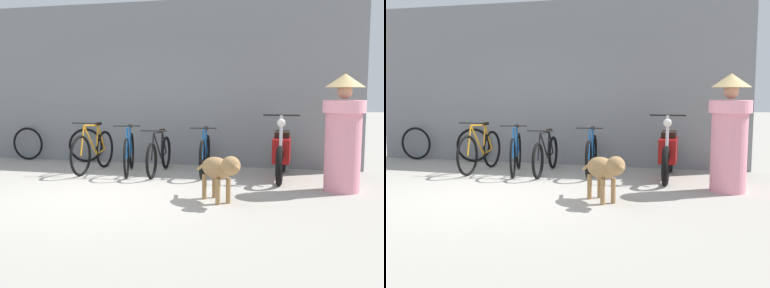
# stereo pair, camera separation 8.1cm
# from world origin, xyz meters

# --- Properties ---
(ground_plane) EXTENTS (60.00, 60.00, 0.00)m
(ground_plane) POSITION_xyz_m (0.00, 0.00, 0.00)
(ground_plane) COLOR #9E998E
(shop_wall_back) EXTENTS (7.79, 0.20, 3.27)m
(shop_wall_back) POSITION_xyz_m (0.00, 2.99, 1.64)
(shop_wall_back) COLOR slate
(shop_wall_back) RESTS_ON ground
(bicycle_0) EXTENTS (0.46, 1.67, 0.93)m
(bicycle_0) POSITION_xyz_m (-0.98, 1.73, 0.38)
(bicycle_0) COLOR black
(bicycle_0) RESTS_ON ground
(bicycle_1) EXTENTS (0.58, 1.62, 0.90)m
(bicycle_1) POSITION_xyz_m (-0.28, 1.74, 0.37)
(bicycle_1) COLOR black
(bicycle_1) RESTS_ON ground
(bicycle_2) EXTENTS (0.46, 1.71, 0.82)m
(bicycle_2) POSITION_xyz_m (0.27, 1.83, 0.33)
(bicycle_2) COLOR black
(bicycle_2) RESTS_ON ground
(bicycle_3) EXTENTS (0.46, 1.64, 0.87)m
(bicycle_3) POSITION_xyz_m (1.08, 1.98, 0.35)
(bicycle_3) COLOR black
(bicycle_3) RESTS_ON ground
(motorcycle) EXTENTS (0.58, 1.87, 1.11)m
(motorcycle) POSITION_xyz_m (2.44, 1.86, 0.45)
(motorcycle) COLOR black
(motorcycle) RESTS_ON ground
(stray_dog) EXTENTS (0.78, 0.84, 0.66)m
(stray_dog) POSITION_xyz_m (1.71, -0.04, 0.45)
(stray_dog) COLOR #997247
(stray_dog) RESTS_ON ground
(person_in_robes) EXTENTS (0.73, 0.73, 1.73)m
(person_in_robes) POSITION_xyz_m (3.35, 1.06, 0.89)
(person_in_robes) COLOR pink
(person_in_robes) RESTS_ON ground
(spare_tire_left) EXTENTS (0.71, 0.07, 0.71)m
(spare_tire_left) POSITION_xyz_m (-3.02, 2.73, 0.35)
(spare_tire_left) COLOR black
(spare_tire_left) RESTS_ON ground
(spare_tire_right) EXTENTS (0.70, 0.25, 0.71)m
(spare_tire_right) POSITION_xyz_m (-1.64, 2.73, 0.36)
(spare_tire_right) COLOR black
(spare_tire_right) RESTS_ON ground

